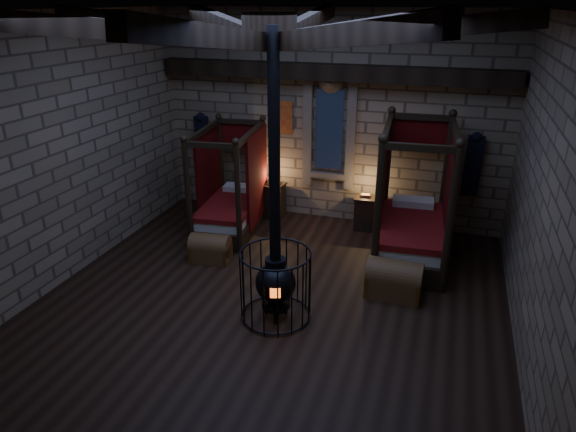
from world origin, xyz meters
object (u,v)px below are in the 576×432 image
(trunk_right, at_px, (394,280))
(trunk_left, at_px, (210,249))
(bed_right, at_px, (411,226))
(stove, at_px, (276,279))
(bed_left, at_px, (231,205))

(trunk_right, bearing_deg, trunk_left, 178.50)
(bed_right, relative_size, stove, 0.59)
(bed_right, height_order, trunk_left, bed_right)
(bed_right, distance_m, trunk_left, 3.62)
(bed_right, xyz_separation_m, trunk_right, (-0.09, -1.48, -0.32))
(bed_right, relative_size, trunk_left, 3.20)
(bed_left, xyz_separation_m, stove, (1.89, -2.71, 0.12))
(bed_right, bearing_deg, stove, -126.50)
(bed_left, bearing_deg, trunk_right, -30.97)
(trunk_right, relative_size, stove, 0.21)
(bed_left, relative_size, bed_right, 0.87)
(bed_left, xyz_separation_m, trunk_right, (3.46, -1.58, -0.24))
(trunk_left, relative_size, stove, 0.18)
(stove, bearing_deg, trunk_right, 17.67)
(trunk_left, xyz_separation_m, stove, (1.70, -1.33, 0.41))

